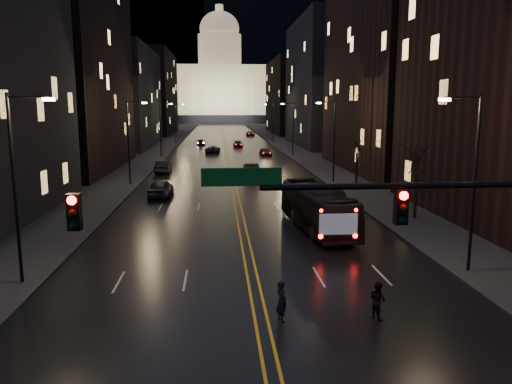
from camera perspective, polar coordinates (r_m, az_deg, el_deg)
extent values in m
cube|color=black|center=(143.68, -3.76, 6.46)|extent=(20.00, 320.00, 0.02)
cube|color=black|center=(144.19, -9.36, 6.39)|extent=(8.00, 320.00, 0.16)
cube|color=black|center=(144.51, 1.84, 6.52)|extent=(8.00, 320.00, 0.16)
cube|color=orange|center=(143.68, -3.76, 6.47)|extent=(0.62, 320.00, 0.01)
cube|color=black|center=(70.37, -20.98, 13.76)|extent=(12.00, 30.00, 28.00)
cube|color=black|center=(107.20, -15.05, 10.35)|extent=(12.00, 34.00, 20.00)
cube|color=black|center=(154.68, -11.80, 10.96)|extent=(12.00, 40.00, 24.00)
cube|color=black|center=(68.17, 15.89, 18.41)|extent=(12.00, 30.00, 38.00)
cube|color=black|center=(107.92, 7.90, 12.18)|extent=(12.00, 34.00, 26.00)
cube|color=black|center=(155.10, 4.07, 10.77)|extent=(12.00, 40.00, 22.00)
cube|color=black|center=(399.64, 1.72, 17.97)|extent=(520.00, 60.00, 130.00)
cube|color=black|center=(263.50, -4.08, 8.42)|extent=(90.00, 50.00, 4.00)
cube|color=#FFE093|center=(263.54, -4.12, 11.46)|extent=(80.00, 36.00, 24.00)
cylinder|color=beige|center=(264.87, -4.17, 15.79)|extent=(22.00, 22.00, 16.00)
ellipsoid|color=beige|center=(266.24, -4.20, 18.14)|extent=(20.00, 20.00, 17.00)
cylinder|color=#FFE093|center=(267.60, -4.23, 19.94)|extent=(4.00, 4.00, 6.00)
cylinder|color=black|center=(15.36, 23.34, 0.74)|extent=(12.00, 0.18, 0.18)
cube|color=black|center=(14.25, -20.05, -2.16)|extent=(0.35, 0.30, 1.00)
cube|color=black|center=(14.64, 16.23, -1.64)|extent=(0.35, 0.30, 1.00)
sphere|color=#FF0705|center=(14.01, -20.33, -0.91)|extent=(0.24, 0.24, 0.24)
sphere|color=#FF0705|center=(14.41, 16.55, -0.42)|extent=(0.24, 0.24, 0.24)
cube|color=#053F14|center=(13.57, -1.67, 1.72)|extent=(2.20, 0.06, 0.50)
cylinder|color=black|center=(26.90, 23.68, 0.63)|extent=(0.16, 0.16, 9.00)
cylinder|color=black|center=(26.20, 22.58, 9.94)|extent=(1.80, 0.10, 0.10)
cube|color=#FFCF99|center=(25.81, 20.75, 9.85)|extent=(0.50, 0.25, 0.15)
cylinder|color=black|center=(25.53, -25.85, 0.02)|extent=(0.16, 0.16, 9.00)
cylinder|color=black|center=(24.91, -24.65, 9.85)|extent=(1.80, 0.10, 0.10)
cube|color=#FFCF99|center=(24.61, -22.64, 9.76)|extent=(0.50, 0.25, 0.15)
cylinder|color=black|center=(55.03, 8.94, 5.64)|extent=(0.16, 0.16, 9.00)
cylinder|color=black|center=(54.70, 8.12, 10.14)|extent=(1.80, 0.10, 0.10)
cube|color=#FFCF99|center=(54.51, 7.18, 10.06)|extent=(0.50, 0.25, 0.15)
cylinder|color=black|center=(54.38, -14.36, 5.40)|extent=(0.16, 0.16, 9.00)
cylinder|color=black|center=(54.09, -13.61, 9.97)|extent=(1.80, 0.10, 0.10)
cube|color=#FFCF99|center=(53.95, -12.64, 9.91)|extent=(0.50, 0.25, 0.15)
cylinder|color=black|center=(84.46, 4.25, 7.15)|extent=(0.16, 0.16, 9.00)
cylinder|color=black|center=(84.24, 3.67, 10.08)|extent=(1.80, 0.10, 0.10)
cube|color=#FFCF99|center=(84.12, 3.06, 10.02)|extent=(0.50, 0.25, 0.15)
cylinder|color=black|center=(84.04, -10.87, 6.99)|extent=(0.16, 0.16, 9.00)
cylinder|color=black|center=(83.85, -10.34, 9.94)|extent=(1.80, 0.10, 0.10)
cube|color=#FFCF99|center=(83.76, -9.72, 9.89)|extent=(0.50, 0.25, 0.15)
cylinder|color=black|center=(114.19, 1.98, 7.87)|extent=(0.16, 0.16, 9.00)
cylinder|color=black|center=(114.03, 1.54, 10.03)|extent=(1.80, 0.10, 0.10)
cube|color=#FFCF99|center=(113.94, 1.08, 9.98)|extent=(0.50, 0.25, 0.15)
cylinder|color=black|center=(113.87, -9.19, 7.74)|extent=(0.16, 0.16, 9.00)
cylinder|color=black|center=(113.74, -8.79, 9.92)|extent=(1.80, 0.10, 0.10)
cube|color=#FFCF99|center=(113.67, -8.33, 9.88)|extent=(0.50, 0.25, 0.15)
cylinder|color=black|center=(38.90, 17.78, -0.50)|extent=(0.24, 0.24, 3.50)
cylinder|color=black|center=(53.88, 11.42, 2.54)|extent=(0.24, 0.24, 3.50)
imported|color=black|center=(34.43, 7.02, -1.82)|extent=(3.64, 10.99, 3.00)
imported|color=black|center=(47.30, -10.83, 0.44)|extent=(2.16, 4.99, 1.67)
imported|color=black|center=(64.02, -10.53, 2.84)|extent=(1.77, 4.88, 1.60)
imported|color=black|center=(90.59, -4.94, 4.90)|extent=(2.83, 5.07, 1.34)
imported|color=black|center=(108.51, -6.31, 5.67)|extent=(1.81, 4.44, 1.29)
imported|color=black|center=(60.69, -0.45, 2.56)|extent=(1.99, 4.54, 1.45)
imported|color=black|center=(83.82, 1.10, 4.58)|extent=(2.02, 4.44, 1.48)
imported|color=black|center=(102.45, -2.08, 5.49)|extent=(1.95, 4.56, 1.31)
imported|color=black|center=(141.69, -0.65, 6.72)|extent=(2.67, 5.25, 1.42)
imported|color=black|center=(20.07, 2.92, -12.37)|extent=(0.59, 0.71, 1.67)
imported|color=black|center=(20.91, 13.72, -11.92)|extent=(0.69, 0.84, 1.52)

